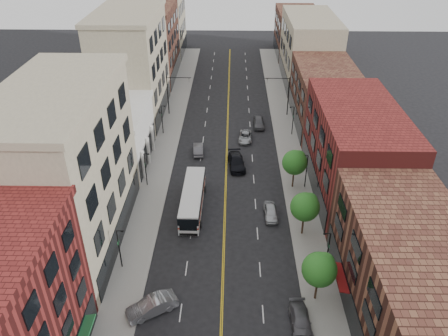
# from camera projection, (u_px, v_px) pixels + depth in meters

# --- Properties ---
(ground) EXTENTS (220.00, 220.00, 0.00)m
(ground) POSITION_uv_depth(u_px,v_px,m) (221.00, 331.00, 40.56)
(ground) COLOR black
(ground) RESTS_ON ground
(sidewalk_left) EXTENTS (4.00, 110.00, 0.15)m
(sidewalk_left) POSITION_uv_depth(u_px,v_px,m) (165.00, 147.00, 70.51)
(sidewalk_left) COLOR gray
(sidewalk_left) RESTS_ON ground
(sidewalk_right) EXTENTS (4.00, 110.00, 0.15)m
(sidewalk_right) POSITION_uv_depth(u_px,v_px,m) (289.00, 149.00, 70.16)
(sidewalk_right) COLOR gray
(sidewalk_right) RESTS_ON ground
(bldg_l_tanoffice) EXTENTS (10.00, 22.00, 18.00)m
(bldg_l_tanoffice) POSITION_uv_depth(u_px,v_px,m) (67.00, 173.00, 47.22)
(bldg_l_tanoffice) COLOR gray
(bldg_l_tanoffice) RESTS_ON ground
(bldg_l_white) EXTENTS (10.00, 14.00, 8.00)m
(bldg_l_white) POSITION_uv_depth(u_px,v_px,m) (113.00, 137.00, 65.18)
(bldg_l_white) COLOR silver
(bldg_l_white) RESTS_ON ground
(bldg_l_far_a) EXTENTS (10.00, 20.00, 18.00)m
(bldg_l_far_a) POSITION_uv_depth(u_px,v_px,m) (132.00, 67.00, 77.04)
(bldg_l_far_a) COLOR gray
(bldg_l_far_a) RESTS_ON ground
(bldg_l_far_b) EXTENTS (10.00, 20.00, 15.00)m
(bldg_l_far_b) POSITION_uv_depth(u_px,v_px,m) (151.00, 44.00, 94.86)
(bldg_l_far_b) COLOR #522A20
(bldg_l_far_b) RESTS_ON ground
(bldg_l_far_c) EXTENTS (10.00, 16.00, 20.00)m
(bldg_l_far_c) POSITION_uv_depth(u_px,v_px,m) (162.00, 14.00, 108.89)
(bldg_l_far_c) COLOR gray
(bldg_l_far_c) RESTS_ON ground
(bldg_r_near) EXTENTS (10.00, 26.00, 10.00)m
(bldg_r_near) POSITION_uv_depth(u_px,v_px,m) (418.00, 296.00, 37.65)
(bldg_r_near) COLOR #522A20
(bldg_r_near) RESTS_ON ground
(bldg_r_mid) EXTENTS (10.00, 22.00, 12.00)m
(bldg_r_mid) POSITION_uv_depth(u_px,v_px,m) (354.00, 150.00, 57.57)
(bldg_r_mid) COLOR maroon
(bldg_r_mid) RESTS_ON ground
(bldg_r_far_a) EXTENTS (10.00, 20.00, 10.00)m
(bldg_r_far_a) POSITION_uv_depth(u_px,v_px,m) (325.00, 97.00, 75.98)
(bldg_r_far_a) COLOR #522A20
(bldg_r_far_a) RESTS_ON ground
(bldg_r_far_b) EXTENTS (10.00, 22.00, 14.00)m
(bldg_r_far_b) POSITION_uv_depth(u_px,v_px,m) (309.00, 50.00, 92.82)
(bldg_r_far_b) COLOR gray
(bldg_r_far_b) RESTS_ON ground
(bldg_r_far_c) EXTENTS (10.00, 18.00, 11.00)m
(bldg_r_far_c) POSITION_uv_depth(u_px,v_px,m) (297.00, 33.00, 110.65)
(bldg_r_far_c) COLOR #522A20
(bldg_r_far_c) RESTS_ON ground
(tree_r_1) EXTENTS (3.40, 3.40, 5.59)m
(tree_r_1) POSITION_uv_depth(u_px,v_px,m) (320.00, 268.00, 41.71)
(tree_r_1) COLOR black
(tree_r_1) RESTS_ON sidewalk_right
(tree_r_2) EXTENTS (3.40, 3.40, 5.59)m
(tree_r_2) POSITION_uv_depth(u_px,v_px,m) (306.00, 206.00, 50.22)
(tree_r_2) COLOR black
(tree_r_2) RESTS_ON sidewalk_right
(tree_r_3) EXTENTS (3.40, 3.40, 5.59)m
(tree_r_3) POSITION_uv_depth(u_px,v_px,m) (295.00, 162.00, 58.74)
(tree_r_3) COLOR black
(tree_r_3) RESTS_ON sidewalk_right
(lamp_l_1) EXTENTS (0.81, 0.55, 5.05)m
(lamp_l_1) POSITION_uv_depth(u_px,v_px,m) (119.00, 247.00, 46.02)
(lamp_l_1) COLOR black
(lamp_l_1) RESTS_ON sidewalk_left
(lamp_l_2) EXTENTS (0.81, 0.55, 5.05)m
(lamp_l_2) POSITION_uv_depth(u_px,v_px,m) (146.00, 168.00, 59.65)
(lamp_l_2) COLOR black
(lamp_l_2) RESTS_ON sidewalk_left
(lamp_l_3) EXTENTS (0.81, 0.55, 5.05)m
(lamp_l_3) POSITION_uv_depth(u_px,v_px,m) (162.00, 118.00, 73.28)
(lamp_l_3) COLOR black
(lamp_l_3) RESTS_ON sidewalk_left
(lamp_r_1) EXTENTS (0.81, 0.55, 5.05)m
(lamp_r_1) POSITION_uv_depth(u_px,v_px,m) (328.00, 250.00, 45.63)
(lamp_r_1) COLOR black
(lamp_r_1) RESTS_ON sidewalk_right
(lamp_r_2) EXTENTS (0.81, 0.55, 5.05)m
(lamp_r_2) POSITION_uv_depth(u_px,v_px,m) (306.00, 169.00, 59.26)
(lamp_r_2) COLOR black
(lamp_r_2) RESTS_ON sidewalk_right
(lamp_r_3) EXTENTS (0.81, 0.55, 5.05)m
(lamp_r_3) POSITION_uv_depth(u_px,v_px,m) (293.00, 119.00, 72.89)
(lamp_r_3) COLOR black
(lamp_r_3) RESTS_ON sidewalk_right
(signal_mast_left) EXTENTS (4.49, 0.18, 7.20)m
(signal_mast_left) POSITION_uv_depth(u_px,v_px,m) (172.00, 91.00, 79.20)
(signal_mast_left) COLOR black
(signal_mast_left) RESTS_ON sidewalk_left
(signal_mast_right) EXTENTS (4.49, 0.18, 7.20)m
(signal_mast_right) POSITION_uv_depth(u_px,v_px,m) (285.00, 92.00, 78.84)
(signal_mast_right) COLOR black
(signal_mast_right) RESTS_ON sidewalk_right
(city_bus) EXTENTS (2.84, 11.38, 2.92)m
(city_bus) POSITION_uv_depth(u_px,v_px,m) (193.00, 198.00, 55.74)
(city_bus) COLOR silver
(city_bus) RESTS_ON ground
(car_angle_b) EXTENTS (5.16, 4.02, 1.64)m
(car_angle_b) POSITION_uv_depth(u_px,v_px,m) (152.00, 306.00, 41.99)
(car_angle_b) COLOR #9B9DA2
(car_angle_b) RESTS_ON ground
(car_parked_mid) EXTENTS (2.04, 4.61, 1.31)m
(car_parked_mid) POSITION_uv_depth(u_px,v_px,m) (301.00, 321.00, 40.72)
(car_parked_mid) COLOR #535257
(car_parked_mid) RESTS_ON ground
(car_parked_far) EXTENTS (1.79, 4.18, 1.41)m
(car_parked_far) POSITION_uv_depth(u_px,v_px,m) (271.00, 212.00, 54.86)
(car_parked_far) COLOR #A3A6AA
(car_parked_far) RESTS_ON ground
(car_lane_behind) EXTENTS (1.88, 4.43, 1.42)m
(car_lane_behind) POSITION_uv_depth(u_px,v_px,m) (198.00, 149.00, 68.69)
(car_lane_behind) COLOR #535258
(car_lane_behind) RESTS_ON ground
(car_lane_a) EXTENTS (2.97, 5.88, 1.64)m
(car_lane_a) POSITION_uv_depth(u_px,v_px,m) (236.00, 162.00, 65.10)
(car_lane_a) COLOR black
(car_lane_a) RESTS_ON ground
(car_lane_b) EXTENTS (2.48, 4.79, 1.29)m
(car_lane_b) POSITION_uv_depth(u_px,v_px,m) (245.00, 137.00, 72.49)
(car_lane_b) COLOR #969A9D
(car_lane_b) RESTS_ON ground
(car_lane_c) EXTENTS (1.93, 4.69, 1.59)m
(car_lane_c) POSITION_uv_depth(u_px,v_px,m) (259.00, 123.00, 76.76)
(car_lane_c) COLOR #48484D
(car_lane_c) RESTS_ON ground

